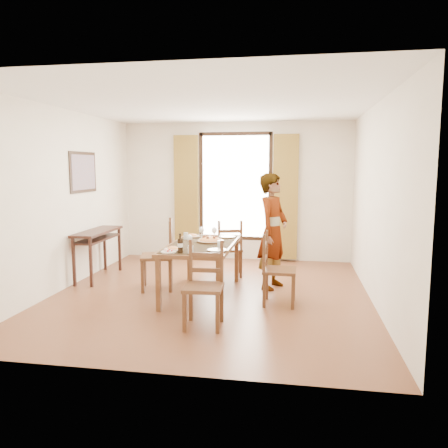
% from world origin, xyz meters
% --- Properties ---
extents(ground, '(5.00, 5.00, 0.00)m').
position_xyz_m(ground, '(0.00, 0.00, 0.00)').
color(ground, '#57321B').
rests_on(ground, ground).
extents(room_shell, '(4.60, 5.10, 2.74)m').
position_xyz_m(room_shell, '(-0.00, 0.13, 1.54)').
color(room_shell, white).
rests_on(room_shell, ground).
extents(console_table, '(0.38, 1.20, 0.80)m').
position_xyz_m(console_table, '(-2.03, 0.60, 0.68)').
color(console_table, black).
rests_on(console_table, ground).
extents(dining_table, '(0.90, 1.74, 0.76)m').
position_xyz_m(dining_table, '(-0.12, -0.06, 0.69)').
color(dining_table, brown).
rests_on(dining_table, ground).
extents(chair_west, '(0.58, 0.58, 1.06)m').
position_xyz_m(chair_west, '(-0.82, 0.13, 0.49)').
color(chair_west, '#54351C').
rests_on(chair_west, ground).
extents(chair_north, '(0.52, 0.52, 0.96)m').
position_xyz_m(chair_north, '(0.09, 1.09, 0.45)').
color(chair_north, '#54351C').
rests_on(chair_north, ground).
extents(chair_south, '(0.46, 0.46, 0.99)m').
position_xyz_m(chair_south, '(0.17, -1.26, 0.46)').
color(chair_south, '#54351C').
rests_on(chair_south, ground).
extents(chair_east, '(0.44, 0.44, 0.98)m').
position_xyz_m(chair_east, '(0.96, -0.31, 0.46)').
color(chair_east, '#54351C').
rests_on(chair_east, ground).
extents(man, '(0.91, 0.83, 1.74)m').
position_xyz_m(man, '(0.85, 0.50, 0.87)').
color(man, gray).
rests_on(man, ground).
extents(plate_sw, '(0.27, 0.27, 0.05)m').
position_xyz_m(plate_sw, '(-0.39, -0.62, 0.78)').
color(plate_sw, silver).
rests_on(plate_sw, dining_table).
extents(plate_se, '(0.27, 0.27, 0.05)m').
position_xyz_m(plate_se, '(0.19, -0.57, 0.78)').
color(plate_se, silver).
rests_on(plate_se, dining_table).
extents(plate_nw, '(0.27, 0.27, 0.05)m').
position_xyz_m(plate_nw, '(-0.39, 0.45, 0.78)').
color(plate_nw, silver).
rests_on(plate_nw, dining_table).
extents(plate_ne, '(0.27, 0.27, 0.05)m').
position_xyz_m(plate_ne, '(0.15, 0.51, 0.78)').
color(plate_ne, silver).
rests_on(plate_ne, dining_table).
extents(pasta_platter, '(0.40, 0.40, 0.10)m').
position_xyz_m(pasta_platter, '(-0.02, 0.06, 0.81)').
color(pasta_platter, '#B32417').
rests_on(pasta_platter, dining_table).
extents(caprese_plate, '(0.20, 0.20, 0.04)m').
position_xyz_m(caprese_plate, '(-0.40, -0.78, 0.78)').
color(caprese_plate, silver).
rests_on(caprese_plate, dining_table).
extents(wine_glass_a, '(0.08, 0.08, 0.18)m').
position_xyz_m(wine_glass_a, '(-0.21, -0.42, 0.85)').
color(wine_glass_a, white).
rests_on(wine_glass_a, dining_table).
extents(wine_glass_b, '(0.08, 0.08, 0.18)m').
position_xyz_m(wine_glass_b, '(-0.01, 0.32, 0.85)').
color(wine_glass_b, white).
rests_on(wine_glass_b, dining_table).
extents(wine_glass_c, '(0.08, 0.08, 0.18)m').
position_xyz_m(wine_glass_c, '(-0.21, 0.32, 0.85)').
color(wine_glass_c, white).
rests_on(wine_glass_c, dining_table).
extents(tumbler_a, '(0.07, 0.07, 0.10)m').
position_xyz_m(tumbler_a, '(0.19, -0.35, 0.81)').
color(tumbler_a, silver).
rests_on(tumbler_a, dining_table).
extents(tumbler_b, '(0.07, 0.07, 0.10)m').
position_xyz_m(tumbler_b, '(-0.44, 0.25, 0.81)').
color(tumbler_b, silver).
rests_on(tumbler_b, dining_table).
extents(tumbler_c, '(0.07, 0.07, 0.10)m').
position_xyz_m(tumbler_c, '(-0.11, -0.78, 0.81)').
color(tumbler_c, silver).
rests_on(tumbler_c, dining_table).
extents(wine_bottle, '(0.07, 0.07, 0.25)m').
position_xyz_m(wine_bottle, '(-0.24, -0.78, 0.88)').
color(wine_bottle, black).
rests_on(wine_bottle, dining_table).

